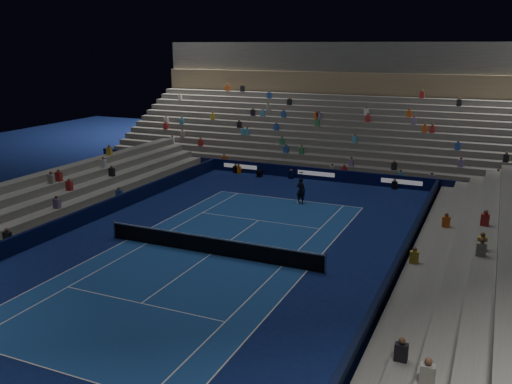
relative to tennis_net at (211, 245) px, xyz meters
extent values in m
plane|color=#0D1A52|center=(0.00, 0.00, -0.50)|extent=(90.00, 90.00, 0.00)
cube|color=navy|center=(0.00, 0.00, -0.50)|extent=(10.97, 23.77, 0.01)
cube|color=#080B32|center=(0.00, 18.50, 0.00)|extent=(44.00, 0.25, 1.00)
cube|color=black|center=(9.70, 0.00, 0.00)|extent=(0.25, 37.00, 1.00)
cube|color=black|center=(-9.70, 0.00, 0.00)|extent=(0.25, 37.00, 1.00)
cube|color=#5E5E5A|center=(0.00, 19.50, -0.25)|extent=(44.00, 1.00, 0.50)
cube|color=#5E5E5A|center=(0.00, 20.50, 0.00)|extent=(44.00, 1.00, 1.00)
cube|color=#5E5E5A|center=(0.00, 21.50, 0.25)|extent=(44.00, 1.00, 1.50)
cube|color=#5E5E5A|center=(0.00, 22.50, 0.50)|extent=(44.00, 1.00, 2.00)
cube|color=#5E5E5A|center=(0.00, 23.50, 0.75)|extent=(44.00, 1.00, 2.50)
cube|color=#5E5E5A|center=(0.00, 24.50, 1.00)|extent=(44.00, 1.00, 3.00)
cube|color=#5E5E5A|center=(0.00, 25.50, 1.25)|extent=(44.00, 1.00, 3.50)
cube|color=#5E5E5A|center=(0.00, 26.50, 1.50)|extent=(44.00, 1.00, 4.00)
cube|color=#5E5E5A|center=(0.00, 27.50, 1.75)|extent=(44.00, 1.00, 4.50)
cube|color=#5E5E5A|center=(0.00, 28.50, 2.00)|extent=(44.00, 1.00, 5.00)
cube|color=#5E5E5A|center=(0.00, 29.50, 2.25)|extent=(44.00, 1.00, 5.50)
cube|color=#5E5E5A|center=(0.00, 30.50, 2.50)|extent=(44.00, 1.00, 6.00)
cube|color=#7D6C4D|center=(0.00, 31.60, 6.60)|extent=(44.00, 0.60, 2.20)
cube|color=#4B4B49|center=(0.00, 33.00, 9.20)|extent=(44.00, 2.40, 3.00)
cube|color=slate|center=(10.50, 0.00, -0.25)|extent=(1.00, 37.00, 0.50)
cube|color=slate|center=(11.50, 0.00, 0.00)|extent=(1.00, 37.00, 1.00)
cube|color=slate|center=(12.50, 0.00, 0.25)|extent=(1.00, 37.00, 1.50)
cube|color=slate|center=(13.50, 0.00, 0.50)|extent=(1.00, 37.00, 2.00)
cube|color=slate|center=(14.50, 0.00, 0.75)|extent=(1.00, 37.00, 2.50)
cube|color=slate|center=(-10.50, 0.00, -0.25)|extent=(1.00, 37.00, 0.50)
cube|color=slate|center=(-11.50, 0.00, 0.00)|extent=(1.00, 37.00, 1.00)
cube|color=slate|center=(-12.50, 0.00, 0.25)|extent=(1.00, 37.00, 1.50)
cube|color=slate|center=(-13.50, 0.00, 0.50)|extent=(1.00, 37.00, 2.00)
cube|color=slate|center=(-14.50, 0.00, 0.75)|extent=(1.00, 37.00, 2.50)
cylinder|color=#B2B2B7|center=(-6.40, 0.00, 0.05)|extent=(0.10, 0.10, 1.10)
cylinder|color=#B2B2B7|center=(6.40, 0.00, 0.05)|extent=(0.10, 0.10, 1.10)
cube|color=black|center=(0.00, 0.00, -0.05)|extent=(12.80, 0.03, 0.90)
cube|color=white|center=(0.00, 0.00, 0.44)|extent=(12.80, 0.04, 0.08)
imported|color=black|center=(1.17, 11.21, 0.44)|extent=(0.76, 0.56, 1.90)
cube|color=black|center=(-4.79, 17.60, -0.23)|extent=(0.44, 0.52, 0.54)
cylinder|color=black|center=(-4.79, 17.18, -0.07)|extent=(0.18, 0.36, 0.16)
camera|label=1|loc=(13.45, -24.38, 10.43)|focal=38.54mm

